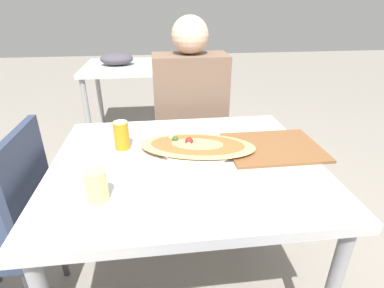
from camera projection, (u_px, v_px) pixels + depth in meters
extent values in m
plane|color=gray|center=(187.00, 283.00, 1.54)|extent=(14.00, 14.00, 0.00)
cube|color=silver|center=(185.00, 164.00, 1.24)|extent=(1.07, 0.92, 0.04)
cylinder|color=#99999E|center=(95.00, 190.00, 1.70)|extent=(0.05, 0.05, 0.68)
cylinder|color=#99999E|center=(259.00, 178.00, 1.81)|extent=(0.05, 0.05, 0.68)
cube|color=#2D3851|center=(190.00, 144.00, 2.00)|extent=(0.40, 0.40, 0.04)
cube|color=#2D3851|center=(187.00, 102.00, 2.06)|extent=(0.38, 0.03, 0.43)
cylinder|color=#38383D|center=(218.00, 185.00, 1.97)|extent=(0.03, 0.03, 0.42)
cylinder|color=#38383D|center=(167.00, 189.00, 1.93)|extent=(0.03, 0.03, 0.42)
cylinder|color=#38383D|center=(210.00, 160.00, 2.27)|extent=(0.03, 0.03, 0.42)
cylinder|color=#38383D|center=(165.00, 163.00, 2.24)|extent=(0.03, 0.03, 0.42)
cube|color=#2D3851|center=(28.00, 185.00, 1.14)|extent=(0.03, 0.38, 0.43)
cylinder|color=#38383D|center=(59.00, 244.00, 1.50)|extent=(0.03, 0.03, 0.42)
cylinder|color=#2D2D38|center=(207.00, 180.00, 1.99)|extent=(0.10, 0.10, 0.46)
cylinder|color=#2D2D38|center=(177.00, 182.00, 1.97)|extent=(0.10, 0.10, 0.46)
cube|color=brown|center=(190.00, 102.00, 1.84)|extent=(0.44, 0.24, 0.57)
sphere|color=beige|center=(190.00, 35.00, 1.67)|extent=(0.21, 0.21, 0.21)
cylinder|color=white|center=(197.00, 149.00, 1.30)|extent=(0.30, 0.30, 0.01)
ellipsoid|color=#E0AD66|center=(197.00, 146.00, 1.29)|extent=(0.54, 0.35, 0.02)
ellipsoid|color=#D16033|center=(197.00, 144.00, 1.29)|extent=(0.44, 0.29, 0.01)
sphere|color=#335928|center=(175.00, 139.00, 1.32)|extent=(0.03, 0.03, 0.03)
sphere|color=maroon|center=(189.00, 141.00, 1.29)|extent=(0.04, 0.04, 0.04)
sphere|color=beige|center=(172.00, 137.00, 1.34)|extent=(0.03, 0.03, 0.03)
sphere|color=beige|center=(189.00, 145.00, 1.27)|extent=(0.02, 0.02, 0.02)
cylinder|color=orange|center=(122.00, 136.00, 1.30)|extent=(0.07, 0.07, 0.12)
cylinder|color=silver|center=(120.00, 122.00, 1.27)|extent=(0.06, 0.06, 0.00)
cylinder|color=#E0DB7F|center=(97.00, 186.00, 0.96)|extent=(0.07, 0.07, 0.11)
cube|color=brown|center=(273.00, 147.00, 1.32)|extent=(0.41, 0.32, 0.01)
cube|color=silver|center=(140.00, 67.00, 3.00)|extent=(1.10, 0.80, 0.04)
ellipsoid|color=#4C4751|center=(117.00, 59.00, 2.94)|extent=(0.32, 0.24, 0.12)
cylinder|color=#99999E|center=(88.00, 115.00, 2.79)|extent=(0.05, 0.05, 0.68)
cylinder|color=#99999E|center=(194.00, 110.00, 2.90)|extent=(0.05, 0.05, 0.68)
cylinder|color=#99999E|center=(99.00, 93.00, 3.42)|extent=(0.05, 0.05, 0.68)
cylinder|color=#99999E|center=(186.00, 90.00, 3.53)|extent=(0.05, 0.05, 0.68)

